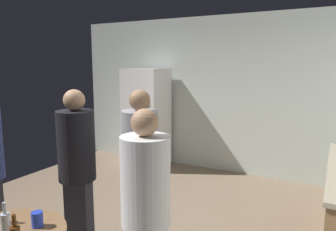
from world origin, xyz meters
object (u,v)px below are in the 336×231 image
(person_in_black_shirt, at_px, (77,164))
(person_in_white_shirt, at_px, (146,204))
(beer_bottle_clear, at_px, (6,223))
(person_in_gray_shirt, at_px, (141,163))
(plastic_cup_blue, at_px, (37,219))
(refrigerator, at_px, (147,118))

(person_in_black_shirt, height_order, person_in_white_shirt, person_in_black_shirt)
(person_in_white_shirt, bearing_deg, person_in_black_shirt, -77.66)
(beer_bottle_clear, height_order, person_in_gray_shirt, person_in_gray_shirt)
(plastic_cup_blue, relative_size, person_in_gray_shirt, 0.07)
(plastic_cup_blue, relative_size, person_in_white_shirt, 0.07)
(refrigerator, bearing_deg, beer_bottle_clear, -72.47)
(refrigerator, relative_size, person_in_white_shirt, 1.13)
(refrigerator, xyz_separation_m, person_in_black_shirt, (0.98, -2.79, 0.07))
(plastic_cup_blue, xyz_separation_m, person_in_black_shirt, (-0.27, 0.69, 0.18))
(beer_bottle_clear, bearing_deg, refrigerator, 107.53)
(beer_bottle_clear, distance_m, plastic_cup_blue, 0.20)
(plastic_cup_blue, distance_m, person_in_gray_shirt, 1.02)
(person_in_black_shirt, distance_m, person_in_white_shirt, 1.05)
(person_in_black_shirt, bearing_deg, refrigerator, -177.62)
(plastic_cup_blue, xyz_separation_m, person_in_gray_shirt, (0.25, 0.97, 0.18))
(plastic_cup_blue, bearing_deg, person_in_black_shirt, 111.43)
(refrigerator, xyz_separation_m, beer_bottle_clear, (1.15, -3.65, -0.08))
(refrigerator, xyz_separation_m, person_in_gray_shirt, (1.50, -2.51, 0.07))
(person_in_gray_shirt, distance_m, person_in_black_shirt, 0.59)
(refrigerator, xyz_separation_m, person_in_white_shirt, (1.96, -3.16, 0.03))
(person_in_black_shirt, bearing_deg, person_in_white_shirt, 52.45)
(beer_bottle_clear, relative_size, person_in_white_shirt, 0.14)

